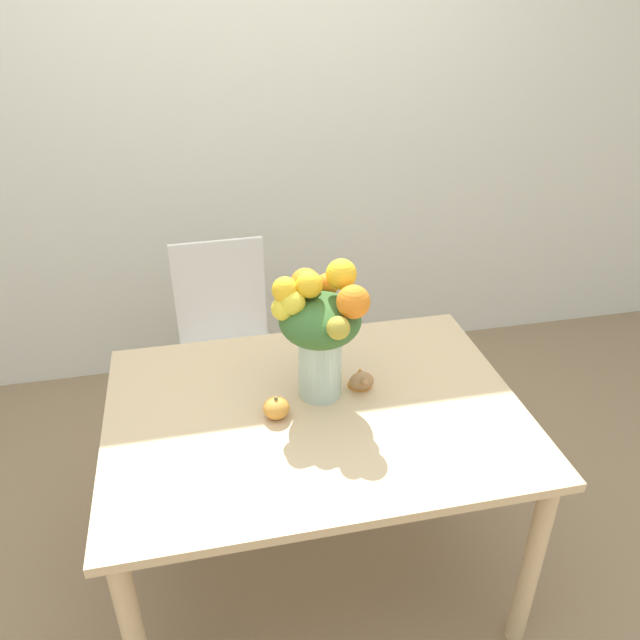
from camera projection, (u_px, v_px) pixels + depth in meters
The scene contains 7 objects.
ground_plane at pixel (316, 564), 2.33m from camera, with size 12.00×12.00×0.00m, color #8E7556.
wall_back at pixel (250, 110), 2.91m from camera, with size 8.00×0.06×2.70m.
dining_table at pixel (315, 431), 2.01m from camera, with size 1.30×0.95×0.74m.
flower_vase at pixel (320, 327), 1.90m from camera, with size 0.28×0.31×0.46m.
pumpkin at pixel (276, 408), 1.91m from camera, with size 0.08×0.08×0.08m.
turkey_figurine at pixel (361, 378), 2.04m from camera, with size 0.08×0.11×0.07m.
dining_chair_near_window at pixel (227, 347), 2.75m from camera, with size 0.43×0.43×0.93m.
Camera 1 is at (-0.31, -1.52, 1.96)m, focal length 35.00 mm.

